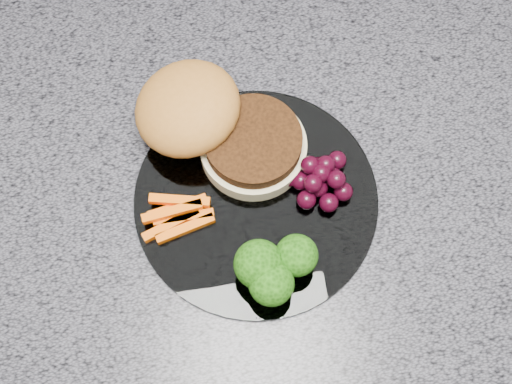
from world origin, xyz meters
TOP-DOWN VIEW (x-y plane):
  - island_cabinet at (0.00, 0.00)m, footprint 1.20×0.60m
  - countertop at (0.00, 0.00)m, footprint 1.20×0.60m
  - plate at (-0.07, -0.07)m, footprint 0.26×0.26m
  - burger at (-0.11, 0.01)m, footprint 0.21×0.19m
  - carrot_sticks at (-0.15, -0.08)m, footprint 0.08×0.05m
  - broccoli at (-0.07, -0.16)m, footprint 0.08×0.07m
  - grape_bunch at (-0.00, -0.07)m, footprint 0.07×0.07m

SIDE VIEW (x-z plane):
  - island_cabinet at x=0.00m, z-range 0.00..0.86m
  - countertop at x=0.00m, z-range 0.86..0.90m
  - plate at x=-0.07m, z-range 0.90..0.91m
  - carrot_sticks at x=-0.15m, z-range 0.90..0.92m
  - grape_bunch at x=0.00m, z-range 0.90..0.94m
  - burger at x=-0.11m, z-range 0.90..0.96m
  - broccoli at x=-0.07m, z-range 0.91..0.97m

